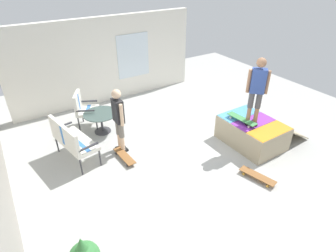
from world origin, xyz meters
TOP-DOWN VIEW (x-y plane):
  - ground_plane at (0.00, 0.00)m, footprint 12.00×12.00m
  - house_facade at (3.80, 0.49)m, footprint 0.23×6.00m
  - skate_ramp at (-0.60, -1.56)m, footprint 1.53×1.96m
  - patio_bench at (1.09, 2.50)m, footprint 1.33×0.78m
  - patio_chair_near_house at (2.47, 1.77)m, footprint 0.80×0.77m
  - patio_table at (1.95, 1.48)m, footprint 0.90×0.90m
  - person_watching at (0.88, 1.39)m, footprint 0.48×0.24m
  - person_skater at (-0.62, -1.40)m, footprint 0.37×0.37m
  - skateboard_by_bench at (0.51, 1.49)m, footprint 0.81×0.25m
  - skateboard_spare at (-1.66, -0.63)m, footprint 0.82×0.39m
  - skateboard_on_ramp at (-0.46, -1.25)m, footprint 0.82×0.27m

SIDE VIEW (x-z plane):
  - ground_plane at x=0.00m, z-range -0.10..0.00m
  - skateboard_by_bench at x=0.51m, z-range 0.03..0.14m
  - skateboard_spare at x=-1.66m, z-range 0.03..0.14m
  - skate_ramp at x=-0.60m, z-range 0.00..0.63m
  - patio_table at x=1.95m, z-range 0.12..0.69m
  - patio_chair_near_house at x=2.47m, z-range 0.10..1.12m
  - patio_bench at x=1.09m, z-range 0.11..1.13m
  - skateboard_on_ramp at x=-0.46m, z-range 0.67..0.77m
  - person_watching at x=0.88m, z-range 0.13..1.75m
  - house_facade at x=3.80m, z-range 0.00..2.63m
  - person_skater at x=-0.62m, z-range 0.76..2.39m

